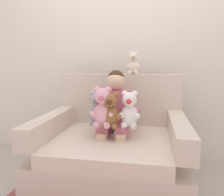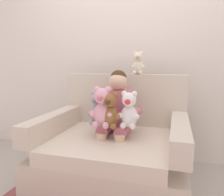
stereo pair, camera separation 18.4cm
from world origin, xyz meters
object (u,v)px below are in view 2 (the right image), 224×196
Objects in this scene: seated_child at (116,111)px; plush_grey at (98,109)px; plush_pink at (102,108)px; plush_white at (129,111)px; plush_brown at (110,111)px; plush_cream_on_backrest at (138,64)px; armchair at (115,152)px.

seated_child is 2.78× the size of plush_grey.
plush_white is (0.22, 0.04, -0.02)m from plush_pink.
plush_pink is at bearing -168.55° from plush_brown.
plush_brown is 0.68m from plush_cream_on_backrest.
plush_cream_on_backrest is at bearing 93.64° from plush_white.
plush_cream_on_backrest reaches higher than seated_child.
plush_cream_on_backrest reaches higher than plush_brown.
plush_white is (0.28, -0.01, 0.01)m from plush_grey.
plush_cream_on_backrest is at bearing 91.11° from plush_brown.
plush_grey is 0.14m from plush_brown.
plush_cream_on_backrest reaches higher than armchair.
seated_child is (0.00, 0.05, 0.38)m from armchair.
plush_grey is at bearing 171.75° from plush_brown.
plush_brown is at bearing -4.01° from plush_grey.
plush_pink reaches higher than plush_brown.
plush_grey is 0.96× the size of plush_white.
seated_child is at bearing 87.19° from armchair.
plush_cream_on_backrest is at bearing 62.26° from seated_child.
plush_white is 0.15m from plush_brown.
plush_brown reaches higher than plush_grey.
plush_brown is at bearing 4.44° from plush_pink.
seated_child is 2.67× the size of plush_white.
armchair is 0.90m from plush_cream_on_backrest.
plush_brown is (-0.15, -0.04, -0.00)m from plush_white.
plush_white is 1.02× the size of plush_brown.
plush_brown is (0.13, -0.06, 0.00)m from plush_grey.
armchair is 4.16× the size of plush_brown.
seated_child is 2.72× the size of plush_brown.
plush_brown is at bearing -88.72° from armchair.
plush_pink is 1.11× the size of plush_white.
seated_child is 0.20m from plush_grey.
armchair is 3.66× the size of plush_pink.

